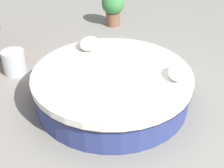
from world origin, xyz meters
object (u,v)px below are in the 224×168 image
at_px(round_bed, 112,86).
at_px(planter, 113,6).
at_px(throw_pillow_0, 177,73).
at_px(side_table, 14,62).
at_px(throw_pillow_1, 90,43).

bearing_deg(round_bed, planter, 5.25).
height_order(throw_pillow_0, planter, planter).
bearing_deg(round_bed, throw_pillow_0, -93.16).
xyz_separation_m(planter, side_table, (-2.62, 1.68, -0.28)).
height_order(round_bed, throw_pillow_0, throw_pillow_0).
relative_size(throw_pillow_1, side_table, 1.07).
bearing_deg(side_table, round_bed, -110.48).
bearing_deg(planter, side_table, 147.44).
distance_m(throw_pillow_1, side_table, 1.55).
bearing_deg(side_table, planter, -32.56).
relative_size(round_bed, throw_pillow_1, 5.22).
height_order(throw_pillow_1, planter, planter).
bearing_deg(throw_pillow_0, side_table, 75.17).
relative_size(planter, side_table, 1.87).
bearing_deg(throw_pillow_1, throw_pillow_0, -120.22).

